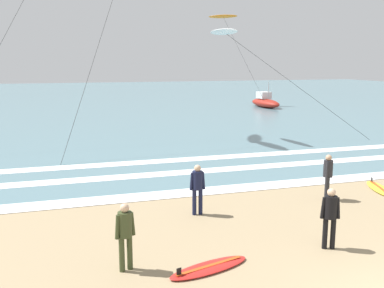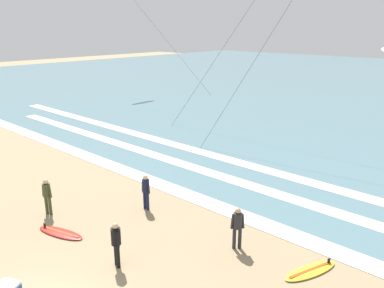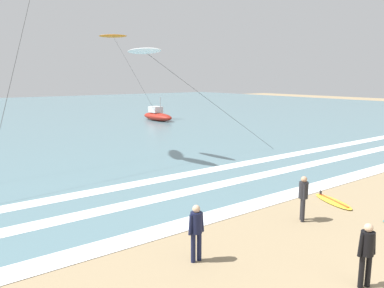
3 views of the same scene
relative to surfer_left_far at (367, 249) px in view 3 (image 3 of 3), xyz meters
name	(u,v)px [view 3 (image 3 of 3)]	position (x,y,z in m)	size (l,w,h in m)	color
wave_foam_shoreline	(244,207)	(1.61, 5.70, -0.94)	(57.65, 0.99, 0.01)	white
wave_foam_mid_break	(203,188)	(1.90, 8.63, -0.94)	(51.71, 0.86, 0.01)	white
wave_foam_outer_break	(105,190)	(-1.72, 11.04, -0.94)	(53.15, 0.90, 0.01)	white
surfer_left_far	(367,249)	(0.00, 0.00, 0.00)	(0.51, 0.32, 1.60)	black
surfer_left_near	(303,194)	(2.31, 3.54, 0.00)	(0.41, 0.43, 1.60)	#232328
surfer_background_far	(196,228)	(-2.44, 3.42, 0.00)	(0.51, 0.32, 1.60)	#141938
surfboard_near_water	(333,201)	(4.92, 4.01, -0.91)	(1.26, 2.18, 0.25)	yellow
kite_white_high_right	(144,52)	(3.12, 15.72, 5.46)	(9.29, 4.23, 6.67)	white
kite_orange_far_left	(113,36)	(10.89, 36.27, 8.47)	(4.85, 5.89, 9.70)	orange
offshore_boat	(157,116)	(14.44, 32.86, -0.40)	(1.82, 5.24, 2.70)	maroon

